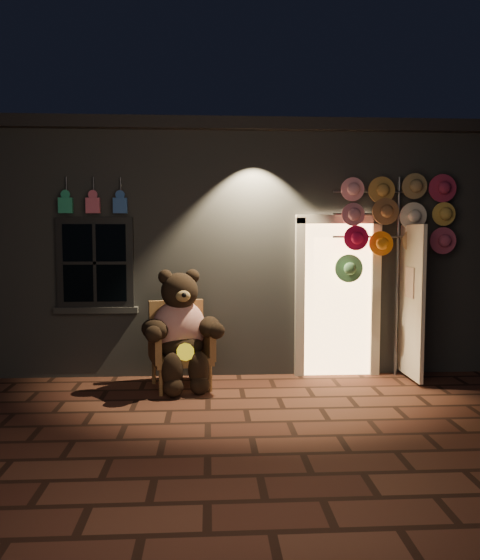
{
  "coord_description": "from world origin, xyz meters",
  "views": [
    {
      "loc": [
        -0.4,
        -5.85,
        1.9
      ],
      "look_at": [
        -0.01,
        1.0,
        1.35
      ],
      "focal_mm": 35.0,
      "sensor_mm": 36.0,
      "label": 1
    }
  ],
  "objects": [
    {
      "name": "wicker_armchair",
      "position": [
        -0.77,
        1.0,
        0.54
      ],
      "size": [
        0.87,
        0.82,
        1.08
      ],
      "rotation": [
        0.0,
        0.0,
        0.25
      ],
      "color": "olive",
      "rests_on": "ground"
    },
    {
      "name": "teddy_bear",
      "position": [
        -0.75,
        0.87,
        0.74
      ],
      "size": [
        1.05,
        0.93,
        1.49
      ],
      "rotation": [
        0.0,
        0.0,
        0.25
      ],
      "color": "#B12312",
      "rests_on": "ground"
    },
    {
      "name": "hat_rack",
      "position": [
        2.05,
        1.28,
        2.12
      ],
      "size": [
        1.61,
        0.22,
        2.71
      ],
      "color": "#59595E",
      "rests_on": "ground"
    },
    {
      "name": "shop_building",
      "position": [
        0.0,
        3.99,
        1.74
      ],
      "size": [
        7.3,
        5.95,
        3.51
      ],
      "color": "slate",
      "rests_on": "ground"
    },
    {
      "name": "ground",
      "position": [
        0.0,
        0.0,
        0.0
      ],
      "size": [
        60.0,
        60.0,
        0.0
      ],
      "primitive_type": "plane",
      "color": "#572F21",
      "rests_on": "ground"
    }
  ]
}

